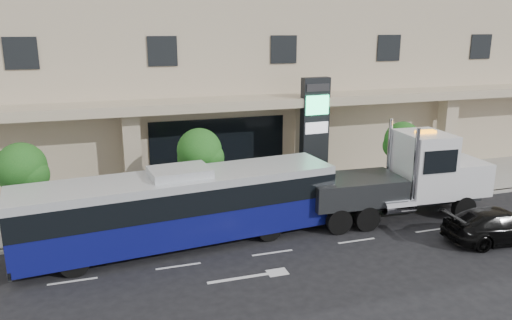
{
  "coord_description": "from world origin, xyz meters",
  "views": [
    {
      "loc": [
        -6.6,
        -19.76,
        9.28
      ],
      "look_at": [
        0.39,
        2.0,
        3.16
      ],
      "focal_mm": 35.0,
      "sensor_mm": 36.0,
      "label": 1
    }
  ],
  "objects_px": {
    "city_bus": "(181,206)",
    "black_sedan": "(500,225)",
    "tow_truck": "(405,179)",
    "signage_pylon": "(314,133)"
  },
  "relations": [
    {
      "from": "tow_truck",
      "to": "black_sedan",
      "type": "xyz_separation_m",
      "value": [
        2.41,
        -3.85,
        -1.23
      ]
    },
    {
      "from": "city_bus",
      "to": "black_sedan",
      "type": "relative_size",
      "value": 2.72
    },
    {
      "from": "city_bus",
      "to": "tow_truck",
      "type": "bearing_deg",
      "value": -6.62
    },
    {
      "from": "city_bus",
      "to": "black_sedan",
      "type": "height_order",
      "value": "city_bus"
    },
    {
      "from": "signage_pylon",
      "to": "city_bus",
      "type": "bearing_deg",
      "value": -152.81
    },
    {
      "from": "tow_truck",
      "to": "city_bus",
      "type": "bearing_deg",
      "value": -178.04
    },
    {
      "from": "black_sedan",
      "to": "signage_pylon",
      "type": "distance_m",
      "value": 10.69
    },
    {
      "from": "city_bus",
      "to": "tow_truck",
      "type": "height_order",
      "value": "tow_truck"
    },
    {
      "from": "black_sedan",
      "to": "city_bus",
      "type": "bearing_deg",
      "value": 78.27
    },
    {
      "from": "city_bus",
      "to": "black_sedan",
      "type": "xyz_separation_m",
      "value": [
        13.53,
        -4.0,
        -1.03
      ]
    }
  ]
}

